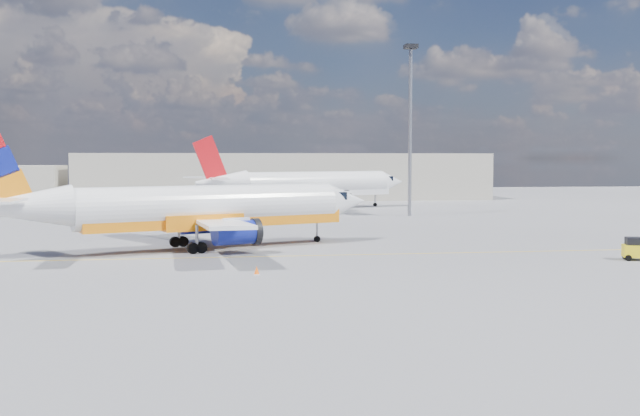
{
  "coord_description": "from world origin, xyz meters",
  "views": [
    {
      "loc": [
        -6.35,
        -48.75,
        7.18
      ],
      "look_at": [
        0.95,
        3.31,
        3.5
      ],
      "focal_mm": 40.0,
      "sensor_mm": 36.0,
      "label": 1
    }
  ],
  "objects": [
    {
      "name": "terminal_main",
      "position": [
        5.0,
        75.0,
        4.0
      ],
      "size": [
        70.0,
        14.0,
        8.0
      ],
      "primitive_type": "cube",
      "color": "#ACA494",
      "rests_on": "ground"
    },
    {
      "name": "taxi_line",
      "position": [
        0.0,
        3.0,
        0.01
      ],
      "size": [
        70.0,
        0.15,
        0.01
      ],
      "primitive_type": "cube",
      "color": "yellow",
      "rests_on": "ground"
    },
    {
      "name": "main_jet",
      "position": [
        -8.07,
        7.76,
        3.22
      ],
      "size": [
        31.68,
        23.99,
        9.66
      ],
      "rotation": [
        0.0,
        0.0,
        0.35
      ],
      "color": "white",
      "rests_on": "ground"
    },
    {
      "name": "gse_tug",
      "position": [
        22.82,
        -2.55,
        0.76
      ],
      "size": [
        2.55,
        2.07,
        1.61
      ],
      "rotation": [
        0.0,
        0.0,
        -0.36
      ],
      "color": "black",
      "rests_on": "ground"
    },
    {
      "name": "traffic_cone",
      "position": [
        -4.18,
        -5.08,
        0.27
      ],
      "size": [
        0.39,
        0.39,
        0.54
      ],
      "color": "white",
      "rests_on": "ground"
    },
    {
      "name": "floodlight_mast",
      "position": [
        16.9,
        37.05,
        12.63
      ],
      "size": [
        1.54,
        1.54,
        21.07
      ],
      "color": "gray",
      "rests_on": "ground"
    },
    {
      "name": "second_jet",
      "position": [
        6.21,
        50.68,
        3.39
      ],
      "size": [
        33.11,
        24.99,
        10.16
      ],
      "rotation": [
        0.0,
        0.0,
        0.39
      ],
      "color": "white",
      "rests_on": "ground"
    },
    {
      "name": "ground",
      "position": [
        0.0,
        0.0,
        0.0
      ],
      "size": [
        240.0,
        240.0,
        0.0
      ],
      "primitive_type": "plane",
      "color": "slate",
      "rests_on": "ground"
    }
  ]
}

